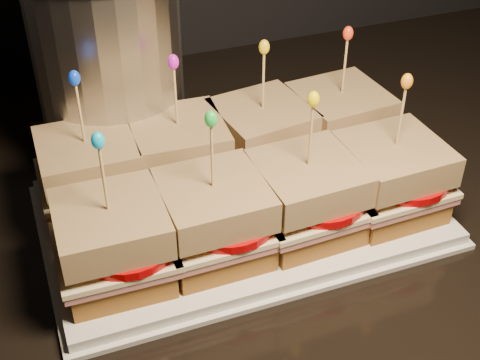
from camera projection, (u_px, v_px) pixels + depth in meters
name	position (u px, v px, depth m)	size (l,w,h in m)	color
granite_slab	(397.00, 147.00, 0.92)	(2.17, 0.71, 0.04)	black
platter	(240.00, 213.00, 0.76)	(0.43, 0.27, 0.02)	silver
platter_rim	(240.00, 217.00, 0.76)	(0.44, 0.28, 0.01)	silver
sandwich_0_bread_bot	(93.00, 195.00, 0.75)	(0.10, 0.10, 0.03)	brown
sandwich_0_ham	(91.00, 182.00, 0.74)	(0.11, 0.11, 0.01)	#C16669
sandwich_0_cheese	(91.00, 177.00, 0.74)	(0.11, 0.11, 0.01)	beige
sandwich_0_tomato	(102.00, 172.00, 0.73)	(0.10, 0.10, 0.01)	#AA0305
sandwich_0_bread_top	(87.00, 155.00, 0.72)	(0.10, 0.10, 0.03)	#502E0C
sandwich_0_pick	(81.00, 117.00, 0.69)	(0.00, 0.00, 0.09)	tan
sandwich_0_frill	(74.00, 78.00, 0.66)	(0.01, 0.01, 0.02)	blue
sandwich_1_bread_bot	(181.00, 176.00, 0.78)	(0.10, 0.10, 0.03)	brown
sandwich_1_ham	(180.00, 164.00, 0.77)	(0.11, 0.11, 0.01)	#C16669
sandwich_1_cheese	(180.00, 159.00, 0.76)	(0.11, 0.11, 0.01)	beige
sandwich_1_tomato	(191.00, 154.00, 0.76)	(0.10, 0.10, 0.01)	#AA0305
sandwich_1_bread_top	(178.00, 137.00, 0.75)	(0.10, 0.10, 0.03)	#502E0C
sandwich_1_pick	(176.00, 100.00, 0.72)	(0.00, 0.00, 0.09)	tan
sandwich_1_frill	(173.00, 62.00, 0.69)	(0.01, 0.01, 0.02)	#C916CE
sandwich_2_bread_bot	(262.00, 159.00, 0.81)	(0.10, 0.10, 0.03)	brown
sandwich_2_ham	(262.00, 146.00, 0.80)	(0.11, 0.11, 0.01)	#C16669
sandwich_2_cheese	(262.00, 141.00, 0.79)	(0.11, 0.11, 0.01)	beige
sandwich_2_tomato	(273.00, 137.00, 0.79)	(0.10, 0.10, 0.01)	#AA0305
sandwich_2_bread_top	(262.00, 120.00, 0.78)	(0.10, 0.10, 0.03)	#502E0C
sandwich_2_pick	(263.00, 84.00, 0.75)	(0.00, 0.00, 0.09)	tan
sandwich_2_frill	(264.00, 47.00, 0.72)	(0.01, 0.01, 0.02)	yellow
sandwich_3_bread_bot	(337.00, 143.00, 0.84)	(0.10, 0.10, 0.03)	brown
sandwich_3_ham	(338.00, 130.00, 0.83)	(0.11, 0.11, 0.01)	#C16669
sandwich_3_cheese	(339.00, 126.00, 0.82)	(0.11, 0.11, 0.01)	beige
sandwich_3_tomato	(350.00, 121.00, 0.82)	(0.10, 0.10, 0.01)	#AA0305
sandwich_3_bread_top	(341.00, 105.00, 0.81)	(0.10, 0.10, 0.03)	#502E0C
sandwich_3_pick	(344.00, 69.00, 0.78)	(0.00, 0.00, 0.09)	tan
sandwich_3_frill	(348.00, 33.00, 0.75)	(0.01, 0.01, 0.02)	#EE3C18
sandwich_4_bread_bot	(117.00, 266.00, 0.66)	(0.10, 0.10, 0.03)	brown
sandwich_4_ham	(115.00, 252.00, 0.65)	(0.11, 0.11, 0.01)	#C16669
sandwich_4_cheese	(114.00, 247.00, 0.64)	(0.11, 0.11, 0.01)	beige
sandwich_4_tomato	(127.00, 242.00, 0.64)	(0.10, 0.10, 0.01)	#AA0305
sandwich_4_bread_top	(110.00, 223.00, 0.63)	(0.10, 0.10, 0.03)	#502E0C
sandwich_4_pick	(104.00, 183.00, 0.60)	(0.00, 0.00, 0.09)	tan
sandwich_4_frill	(98.00, 141.00, 0.57)	(0.01, 0.01, 0.02)	#0C9ECA
sandwich_5_bread_bot	(215.00, 241.00, 0.69)	(0.10, 0.10, 0.03)	brown
sandwich_5_ham	(214.00, 228.00, 0.68)	(0.11, 0.11, 0.01)	#C16669
sandwich_5_cheese	(214.00, 223.00, 0.67)	(0.11, 0.11, 0.01)	beige
sandwich_5_tomato	(227.00, 218.00, 0.67)	(0.10, 0.10, 0.01)	#AA0305
sandwich_5_bread_top	(213.00, 200.00, 0.65)	(0.10, 0.10, 0.03)	#502E0C
sandwich_5_pick	(212.00, 160.00, 0.63)	(0.00, 0.00, 0.09)	tan
sandwich_5_frill	(211.00, 119.00, 0.60)	(0.01, 0.01, 0.02)	green
sandwich_6_bread_bot	(305.00, 219.00, 0.72)	(0.10, 0.10, 0.03)	brown
sandwich_6_ham	(306.00, 206.00, 0.71)	(0.11, 0.11, 0.01)	#C16669
sandwich_6_cheese	(306.00, 201.00, 0.70)	(0.11, 0.11, 0.01)	beige
sandwich_6_tomato	(319.00, 196.00, 0.70)	(0.10, 0.10, 0.01)	#AA0305
sandwich_6_bread_top	(308.00, 178.00, 0.68)	(0.10, 0.10, 0.03)	#502E0C
sandwich_6_pick	(311.00, 139.00, 0.66)	(0.00, 0.00, 0.09)	tan
sandwich_6_frill	(313.00, 99.00, 0.63)	(0.01, 0.01, 0.02)	#EFD900
sandwich_7_bread_bot	(388.00, 199.00, 0.74)	(0.10, 0.10, 0.03)	brown
sandwich_7_ham	(390.00, 186.00, 0.73)	(0.11, 0.11, 0.01)	#C16669
sandwich_7_cheese	(391.00, 181.00, 0.73)	(0.11, 0.11, 0.01)	beige
sandwich_7_tomato	(404.00, 176.00, 0.72)	(0.10, 0.10, 0.01)	#AA0305
sandwich_7_bread_top	(394.00, 159.00, 0.71)	(0.10, 0.10, 0.03)	#502E0C
sandwich_7_pick	(401.00, 120.00, 0.68)	(0.00, 0.00, 0.09)	tan
sandwich_7_frill	(407.00, 81.00, 0.66)	(0.01, 0.01, 0.02)	orange
appliance_base	(120.00, 152.00, 0.85)	(0.21, 0.17, 0.03)	#262628
appliance_body	(109.00, 64.00, 0.78)	(0.17, 0.17, 0.22)	silver
appliance	(110.00, 67.00, 0.78)	(0.21, 0.17, 0.27)	silver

